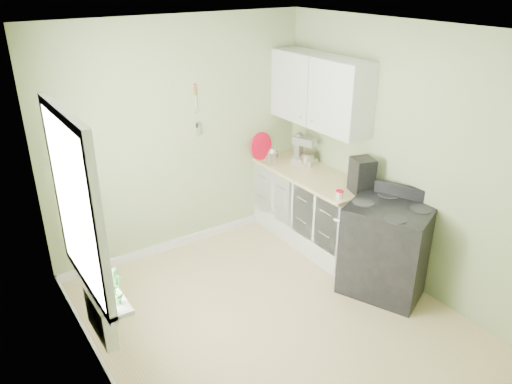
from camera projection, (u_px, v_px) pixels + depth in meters
floor at (272, 320)px, 4.87m from camera, size 3.20×3.60×0.02m
ceiling at (277, 29)px, 3.74m from camera, size 3.20×3.60×0.02m
wall_back at (181, 139)px, 5.67m from camera, size 3.20×0.02×2.70m
wall_left at (88, 247)px, 3.49m from camera, size 0.02×3.60×2.70m
wall_right at (401, 157)px, 5.12m from camera, size 0.02×3.60×2.70m
base_cabinets at (311, 209)px, 6.10m from camera, size 0.60×1.60×0.87m
countertop at (312, 175)px, 5.91m from camera, size 0.64×1.60×0.04m
upper_cabinets at (320, 91)px, 5.65m from camera, size 0.35×1.40×0.80m
window at (75, 205)px, 3.64m from camera, size 0.06×1.14×1.44m
window_sill at (97, 279)px, 3.96m from camera, size 0.18×1.14×0.04m
radiator at (101, 317)px, 4.04m from camera, size 0.12×0.50×0.35m
wall_utensils at (197, 118)px, 5.66m from camera, size 0.02×0.14×0.58m
stove at (387, 248)px, 5.13m from camera, size 0.99×1.00×1.10m
stand_mixer at (304, 151)px, 6.12m from camera, size 0.27×0.34×0.37m
kettle at (272, 157)px, 6.10m from camera, size 0.20×0.12×0.21m
coffee_maker at (362, 176)px, 5.34m from camera, size 0.28×0.29×0.38m
red_tray at (261, 146)px, 6.25m from camera, size 0.36×0.12×0.35m
jar at (340, 194)px, 5.24m from camera, size 0.08×0.08×0.09m
plant_a at (114, 286)px, 3.56m from camera, size 0.20×0.20×0.32m
plant_b at (95, 261)px, 3.90m from camera, size 0.14×0.17×0.28m
plant_c at (86, 247)px, 4.07m from camera, size 0.21×0.21×0.30m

